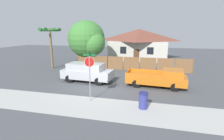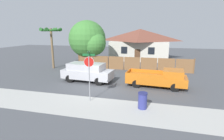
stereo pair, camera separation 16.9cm
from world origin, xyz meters
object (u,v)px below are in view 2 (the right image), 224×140
Objects in this scene: oak_tree at (89,40)px; palm_tree at (51,34)px; stop_sign at (89,68)px; orange_pickup at (159,78)px; trash_bin at (143,100)px; house at (140,43)px; red_suv at (87,72)px.

oak_tree is 1.19× the size of palm_tree.
stop_sign is (4.57, -11.47, -1.27)m from oak_tree.
orange_pickup is 4.95× the size of trash_bin.
oak_tree is at bearing 124.98° from trash_bin.
orange_pickup is at bearing -36.93° from oak_tree.
house is at bearing 96.07° from trash_bin.
oak_tree reaches higher than orange_pickup.
oak_tree is 1.19× the size of orange_pickup.
orange_pickup is (13.50, -4.74, -3.72)m from palm_tree.
red_suv is at bearing -102.40° from house.
palm_tree is (-4.20, -2.25, 0.85)m from oak_tree.
oak_tree is at bearing 114.39° from red_suv.
palm_tree is 16.24m from trash_bin.
house is at bearing 56.14° from oak_tree.
house is at bearing 47.70° from palm_tree.
oak_tree is 14.78m from trash_bin.
oak_tree reaches higher than palm_tree.
palm_tree is 4.94× the size of trash_bin.
red_suv is 4.71× the size of trash_bin.
oak_tree is at bearing 147.37° from orange_pickup.
orange_pickup is (3.23, -16.02, -1.90)m from house.
palm_tree is at bearing 164.96° from orange_pickup.
stop_sign is at bearing -61.58° from red_suv.
orange_pickup is at bearing 35.47° from stop_sign.
house is 1.94× the size of orange_pickup.
red_suv reaches higher than orange_pickup.
oak_tree is 7.89m from red_suv.
house is 20.57m from stop_sign.
house is 21.11m from trash_bin.
red_suv is 7.54m from trash_bin.
red_suv is 6.75m from orange_pickup.
red_suv is at bearing 139.64° from trash_bin.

